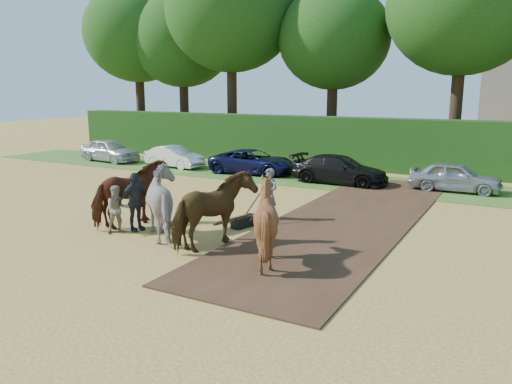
{
  "coord_description": "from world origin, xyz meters",
  "views": [
    {
      "loc": [
        6.98,
        -9.94,
        4.61
      ],
      "look_at": [
        -0.51,
        3.67,
        1.4
      ],
      "focal_mm": 35.0,
      "sensor_mm": 36.0,
      "label": 1
    }
  ],
  "objects": [
    {
      "name": "grass_verge",
      "position": [
        0.0,
        14.0,
        0.01
      ],
      "size": [
        50.0,
        5.0,
        0.03
      ],
      "primitive_type": "cube",
      "color": "#38601E",
      "rests_on": "ground"
    },
    {
      "name": "hedgerow",
      "position": [
        0.0,
        18.5,
        1.5
      ],
      "size": [
        46.0,
        1.6,
        3.0
      ],
      "primitive_type": "cube",
      "color": "#14380F",
      "rests_on": "ground"
    },
    {
      "name": "earth_strip",
      "position": [
        1.5,
        7.0,
        0.03
      ],
      "size": [
        4.5,
        17.0,
        0.05
      ],
      "primitive_type": "cube",
      "color": "#472D1C",
      "rests_on": "ground"
    },
    {
      "name": "treeline",
      "position": [
        -1.69,
        21.69,
        8.97
      ],
      "size": [
        48.7,
        10.6,
        14.21
      ],
      "color": "#382616",
      "rests_on": "ground"
    },
    {
      "name": "spectator_far",
      "position": [
        -4.23,
        2.15,
        0.98
      ],
      "size": [
        0.79,
        1.23,
        1.95
      ],
      "primitive_type": "imported",
      "rotation": [
        0.0,
        0.0,
        1.27
      ],
      "color": "#22262D",
      "rests_on": "ground"
    },
    {
      "name": "parked_cars",
      "position": [
        -0.35,
        13.92,
        0.69
      ],
      "size": [
        37.18,
        3.26,
        1.49
      ],
      "color": "silver",
      "rests_on": "ground"
    },
    {
      "name": "spectator_near",
      "position": [
        -4.54,
        1.66,
        0.78
      ],
      "size": [
        0.92,
        0.96,
        1.57
      ],
      "primitive_type": "imported",
      "rotation": [
        0.0,
        0.0,
        0.96
      ],
      "color": "beige",
      "rests_on": "ground"
    },
    {
      "name": "plough_team",
      "position": [
        -1.83,
        2.09,
        1.11
      ],
      "size": [
        7.75,
        5.49,
        2.24
      ],
      "color": "maroon",
      "rests_on": "ground"
    },
    {
      "name": "ground",
      "position": [
        0.0,
        0.0,
        0.0
      ],
      "size": [
        120.0,
        120.0,
        0.0
      ],
      "primitive_type": "plane",
      "color": "gold",
      "rests_on": "ground"
    }
  ]
}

